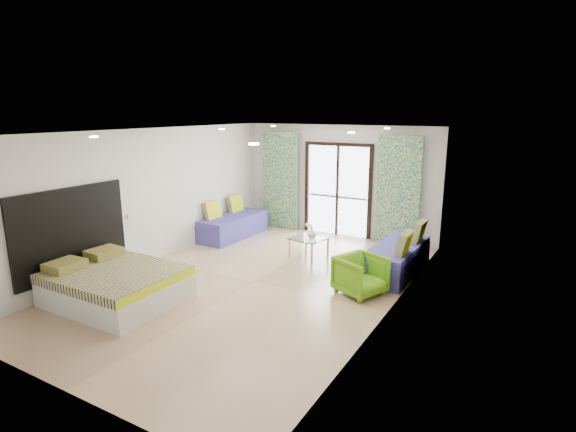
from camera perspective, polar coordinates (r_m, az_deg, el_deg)
The scene contains 24 objects.
floor at distance 8.28m, azimuth -4.36°, elevation -8.34°, with size 5.00×7.50×0.01m, color tan, non-canonical shape.
ceiling at distance 7.70m, azimuth -4.72°, elevation 10.68°, with size 5.00×7.50×0.01m, color silver, non-canonical shape.
wall_back at distance 11.12m, azimuth 6.40°, elevation 4.48°, with size 5.00×0.01×2.70m, color silver, non-canonical shape.
wall_front at distance 5.34m, azimuth -27.89°, elevation -6.91°, with size 5.00×0.01×2.70m, color silver, non-canonical shape.
wall_left at distance 9.49m, azimuth -17.14°, elevation 2.42°, with size 0.01×7.50×2.70m, color silver, non-canonical shape.
wall_right at distance 6.83m, azimuth 13.12°, elevation -1.46°, with size 0.01×7.50×2.70m, color silver, non-canonical shape.
balcony_door at distance 11.11m, azimuth 6.32°, elevation 3.99°, with size 1.76×0.08×2.28m.
balcony_rail at distance 11.17m, azimuth 6.30°, elevation 2.44°, with size 1.52×0.03×0.04m, color #595451.
curtain_left at distance 11.68m, azimuth -0.99°, elevation 4.49°, with size 1.00×0.10×2.50m, color silver.
curtain_right at distance 10.46m, azimuth 13.80°, elevation 3.05°, with size 1.00×0.10×2.50m, color silver.
downlight_a at distance 7.21m, azimuth -23.42°, elevation 9.22°, with size 0.12×0.12×0.02m, color #FFE0B2.
downlight_b at distance 5.26m, azimuth -4.37°, elevation 9.11°, with size 0.12×0.12×0.02m, color #FFE0B2.
downlight_c at distance 9.33m, azimuth -8.43°, elevation 10.87°, with size 0.12×0.12×0.02m, color #FFE0B2.
downlight_d at distance 7.92m, azimuth 8.04°, elevation 10.45°, with size 0.12×0.12×0.02m, color #FFE0B2.
downlight_e at distance 10.98m, azimuth -1.88°, elevation 11.36°, with size 0.12×0.12×0.02m, color #FFE0B2.
downlight_f at distance 9.81m, azimuth 12.47°, elevation 10.82°, with size 0.12×0.12×0.02m, color #FFE0B2.
headboard at distance 8.41m, azimuth -25.81°, elevation -1.79°, with size 0.06×2.10×1.50m, color black.
switch_plate at distance 9.15m, azimuth -19.46°, elevation -0.06°, with size 0.02×0.10×0.10m, color silver.
bed at distance 7.88m, azimuth -21.10°, elevation -8.17°, with size 1.98×1.62×0.68m.
daybed_left at distance 11.08m, azimuth -7.04°, elevation -1.15°, with size 0.80×1.94×0.95m.
daybed_right at distance 8.84m, azimuth 13.69°, elevation -5.17°, with size 0.83×2.00×0.97m.
coffee_table at distance 9.44m, azimuth 2.66°, elevation -3.04°, with size 0.76×0.76×0.77m.
vase at distance 9.39m, azimuth 3.06°, elevation -2.18°, with size 0.20×0.21×0.20m, color white.
armchair at distance 7.73m, azimuth 9.20°, elevation -7.20°, with size 0.71×0.66×0.73m, color #5EA114.
Camera 1 is at (4.34, -6.35, 3.06)m, focal length 28.00 mm.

